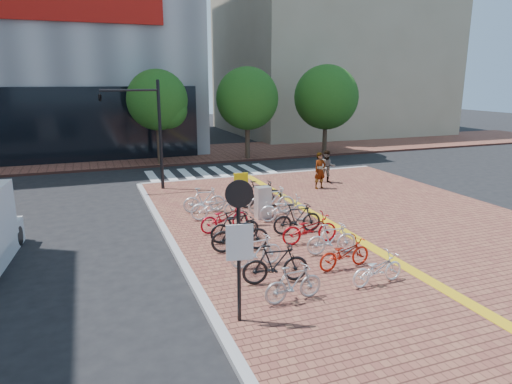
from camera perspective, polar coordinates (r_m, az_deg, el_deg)
name	(u,v)px	position (r m, az deg, el deg)	size (l,w,h in m)	color
ground	(314,258)	(14.62, 7.24, -8.15)	(120.00, 120.00, 0.00)	black
tactile_strip	(493,317)	(12.15, 27.54, -13.71)	(0.40, 34.00, 0.01)	gold
kerb_west	(247,379)	(9.12, -1.10, -22.33)	(0.25, 34.00, 0.15)	gray
kerb_north	(263,175)	(26.29, 0.90, 2.10)	(14.00, 0.25, 0.15)	gray
far_sidewalk	(180,155)	(33.99, -9.44, 4.62)	(70.00, 8.00, 0.15)	brown
building_beige	(327,44)	(50.40, 8.90, 17.80)	(20.00, 18.00, 18.00)	gray
crosswalk	(212,173)	(27.40, -5.51, 2.38)	(7.50, 4.00, 0.01)	silver
street_trees	(262,100)	(31.58, 0.76, 11.46)	(16.20, 4.60, 6.35)	#38281E
bike_0	(294,283)	(11.39, 4.72, -11.33)	(0.44, 1.57, 0.94)	#A8A8AC
bike_1	(275,264)	(12.29, 2.45, -8.93)	(0.51, 1.82, 1.09)	black
bike_2	(256,251)	(13.31, 0.05, -7.38)	(0.45, 1.60, 0.96)	white
bike_3	(240,234)	(14.44, -1.99, -5.31)	(0.53, 1.87, 1.12)	black
bike_4	(235,226)	(15.33, -2.64, -4.30)	(0.49, 1.75, 1.05)	black
bike_5	(224,218)	(16.38, -3.97, -3.23)	(0.66, 1.88, 0.99)	#B80D1E
bike_6	(216,207)	(17.75, -5.05, -1.82)	(0.68, 1.96, 1.03)	white
bike_7	(204,200)	(18.74, -6.48, -0.99)	(0.49, 1.73, 1.04)	silver
bike_8	(377,269)	(12.67, 14.95, -9.28)	(0.57, 1.63, 0.85)	white
bike_9	(344,253)	(13.47, 11.00, -7.54)	(0.60, 1.71, 0.90)	#B11C0C
bike_10	(332,239)	(14.42, 9.44, -5.80)	(0.47, 1.65, 0.99)	silver
bike_11	(310,229)	(15.24, 6.71, -4.57)	(0.67, 1.93, 1.02)	#B10C12
bike_12	(297,218)	(16.17, 5.17, -3.30)	(0.51, 1.81, 1.09)	black
bike_13	(284,209)	(17.48, 3.58, -2.09)	(0.67, 1.92, 1.01)	silver
bike_14	(272,201)	(18.29, 1.96, -1.08)	(0.55, 1.93, 1.16)	silver
bike_15	(260,194)	(19.32, 0.52, -0.25)	(0.55, 1.94, 1.17)	black
pedestrian_a	(320,171)	(22.86, 8.00, 2.67)	(0.66, 0.43, 1.81)	gray
pedestrian_b	(327,167)	(24.21, 8.91, 3.14)	(0.83, 0.65, 1.70)	#494C5D
utility_box	(263,202)	(17.83, 0.87, -1.32)	(0.58, 0.42, 1.26)	#BCBDC2
yellow_sign	(241,189)	(16.85, -1.91, 0.38)	(0.54, 0.13, 1.98)	#B7B7BC
notice_sign	(239,234)	(9.87, -2.11, -5.32)	(0.60, 0.20, 3.28)	black
traffic_light_pole	(133,115)	(22.58, -15.11, 9.25)	(2.85, 1.10, 5.30)	black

